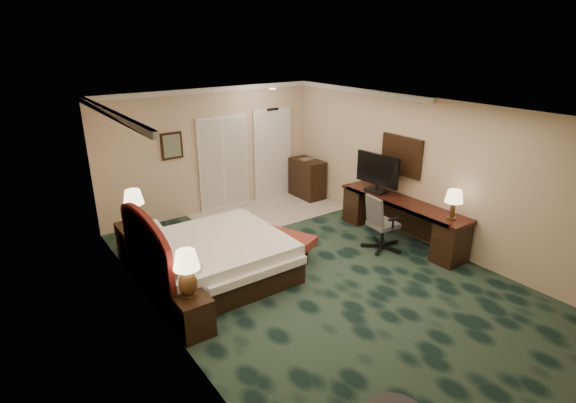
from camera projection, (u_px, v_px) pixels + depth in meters
floor at (319, 277)px, 7.33m from camera, size 5.00×7.50×0.00m
ceiling at (324, 111)px, 6.39m from camera, size 5.00×7.50×0.00m
wall_back at (212, 151)px, 9.73m from camera, size 5.00×0.00×2.70m
wall_left at (164, 241)px, 5.51m from camera, size 0.00×7.50×2.70m
wall_right at (427, 173)px, 8.21m from camera, size 0.00×7.50×2.70m
crown_molding at (324, 115)px, 6.40m from camera, size 5.00×7.50×0.10m
tile_patch at (269, 212)px, 10.03m from camera, size 3.20×1.70×0.01m
headboard at (147, 256)px, 6.53m from camera, size 0.12×2.00×1.40m
entry_door at (272, 154)px, 10.65m from camera, size 1.02×0.06×2.18m
closet_doors at (224, 163)px, 9.94m from camera, size 1.20×0.06×2.10m
wall_art at (172, 146)px, 9.12m from camera, size 0.45×0.06×0.55m
wall_mirror at (401, 156)px, 8.58m from camera, size 0.05×0.95×0.75m
bed at (217, 259)px, 7.23m from camera, size 2.11×1.96×0.67m
nightstand_near at (193, 315)px, 5.89m from camera, size 0.43×0.49×0.54m
nightstand_far at (136, 243)px, 7.80m from camera, size 0.53×0.61×0.66m
lamp_near at (187, 274)px, 5.72m from camera, size 0.43×0.43×0.65m
lamp_far at (135, 208)px, 7.55m from camera, size 0.42×0.42×0.64m
bed_bench at (281, 244)px, 8.02m from camera, size 0.90×1.34×0.43m
desk at (401, 220)px, 8.56m from camera, size 0.59×2.74×0.79m
tv at (377, 173)px, 8.76m from camera, size 0.17×1.00×0.77m
desk_lamp at (453, 205)px, 7.51m from camera, size 0.32×0.32×0.52m
desk_chair at (383, 222)px, 8.16m from camera, size 0.66×0.63×1.05m
minibar at (307, 179)px, 10.81m from camera, size 0.49×0.88×0.93m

